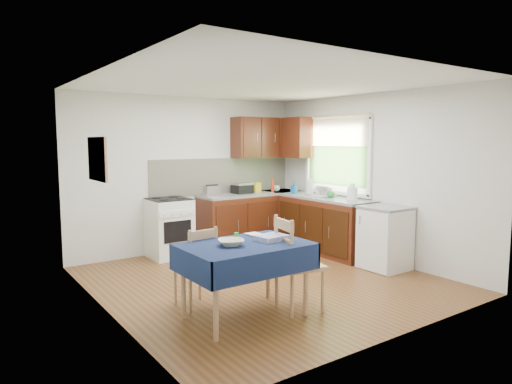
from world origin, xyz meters
TOP-DOWN VIEW (x-y plane):
  - floor at (0.00, 0.00)m, footprint 4.20×4.20m
  - ceiling at (0.00, 0.00)m, footprint 4.00×4.20m
  - wall_back at (0.00, 2.10)m, footprint 4.00×0.02m
  - wall_front at (0.00, -2.10)m, footprint 4.00×0.02m
  - wall_left at (-2.00, 0.00)m, footprint 0.02×4.20m
  - wall_right at (2.00, 0.00)m, footprint 0.02×4.20m
  - base_cabinets at (1.36, 1.26)m, footprint 1.90×2.30m
  - worktop_back at (1.05, 1.80)m, footprint 1.90×0.60m
  - worktop_right at (1.70, 0.65)m, footprint 0.60×1.70m
  - worktop_corner at (1.70, 1.80)m, footprint 0.60×0.60m
  - splashback at (0.65, 2.08)m, footprint 2.70×0.02m
  - upper_cabinets at (1.52, 1.80)m, footprint 1.20×0.85m
  - stove at (-0.50, 1.80)m, footprint 0.60×0.61m
  - window at (1.97, 0.70)m, footprint 0.04×1.48m
  - fridge at (1.70, -0.55)m, footprint 0.58×0.60m
  - corkboard at (-1.97, 0.30)m, footprint 0.04×0.62m
  - dining_table at (-0.89, -0.90)m, footprint 1.26×0.85m
  - chair_far at (-1.15, -0.37)m, footprint 0.42×0.42m
  - chair_near at (-0.35, -1.04)m, footprint 0.53×0.53m
  - toaster at (0.22, 1.73)m, footprint 0.26×0.16m
  - sandwich_press at (0.87, 1.84)m, footprint 0.31×0.27m
  - sauce_bottle at (1.39, 1.66)m, footprint 0.05×0.05m
  - yellow_packet at (1.21, 1.87)m, footprint 0.15×0.12m
  - dish_rack at (1.69, 0.70)m, footprint 0.37×0.28m
  - kettle at (1.76, 0.14)m, footprint 0.15×0.15m
  - cup at (1.54, 1.75)m, footprint 0.15×0.15m
  - soap_bottle_a at (1.65, 0.99)m, footprint 0.15×0.16m
  - soap_bottle_b at (1.59, 1.31)m, footprint 0.10×0.10m
  - soap_bottle_c at (1.70, 0.54)m, footprint 0.13×0.13m
  - plate_bowl at (-1.05, -0.89)m, footprint 0.33×0.33m
  - book at (-0.64, -0.62)m, footprint 0.15×0.20m
  - spice_jar at (-0.92, -0.79)m, footprint 0.05×0.05m
  - tea_towel at (-0.58, -0.93)m, footprint 0.33×0.27m

SIDE VIEW (x-z plane):
  - floor at x=0.00m, z-range 0.00..0.00m
  - base_cabinets at x=1.36m, z-range 0.00..0.86m
  - fridge at x=1.70m, z-range 0.00..0.88m
  - stove at x=-0.50m, z-range 0.00..0.92m
  - chair_far at x=-1.15m, z-range 0.03..0.91m
  - chair_near at x=-0.35m, z-range 0.03..1.04m
  - dining_table at x=-0.89m, z-range 0.28..1.04m
  - book at x=-0.64m, z-range 0.76..0.78m
  - tea_towel at x=-0.58m, z-range 0.76..0.82m
  - plate_bowl at x=-1.05m, z-range 0.76..0.83m
  - spice_jar at x=-0.92m, z-range 0.76..0.86m
  - worktop_back at x=1.05m, z-range 0.86..0.90m
  - worktop_right at x=1.70m, z-range 0.86..0.90m
  - worktop_corner at x=1.70m, z-range 0.86..0.90m
  - dish_rack at x=1.69m, z-range 0.83..1.01m
  - cup at x=1.54m, z-range 0.90..1.00m
  - soap_bottle_c at x=1.70m, z-range 0.90..1.06m
  - yellow_packet at x=1.21m, z-range 0.90..1.07m
  - sandwich_press at x=0.87m, z-range 0.90..1.08m
  - toaster at x=0.22m, z-range 0.89..1.09m
  - soap_bottle_b at x=1.59m, z-range 0.90..1.10m
  - kettle at x=1.76m, z-range 0.89..1.14m
  - sauce_bottle at x=1.39m, z-range 0.90..1.14m
  - soap_bottle_a at x=1.65m, z-range 0.90..1.22m
  - splashback at x=0.65m, z-range 0.90..1.50m
  - wall_back at x=0.00m, z-range 0.00..2.50m
  - wall_front at x=0.00m, z-range 0.00..2.50m
  - wall_left at x=-2.00m, z-range 0.00..2.50m
  - wall_right at x=2.00m, z-range 0.00..2.50m
  - corkboard at x=-1.97m, z-range 1.36..1.83m
  - window at x=1.97m, z-range 1.02..2.28m
  - upper_cabinets at x=1.52m, z-range 1.50..2.20m
  - ceiling at x=0.00m, z-range 2.49..2.51m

